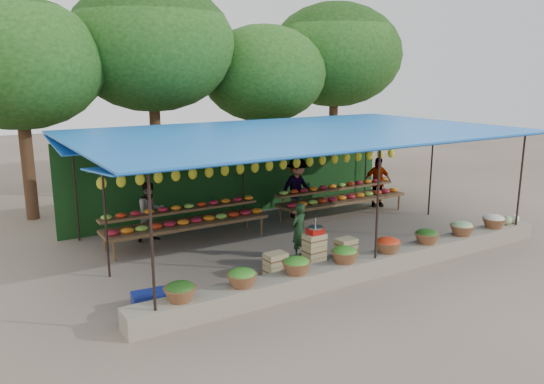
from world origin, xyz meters
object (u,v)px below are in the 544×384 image
crate_counter (313,254)px  weighing_scale (315,230)px  blue_crate_front (148,301)px  vendor_seated (299,230)px  blue_crate_back (173,297)px

crate_counter → weighing_scale: size_ratio=6.40×
blue_crate_front → crate_counter: bearing=9.3°
blue_crate_front → vendor_seated: bearing=19.9°
crate_counter → blue_crate_back: (-3.36, -0.22, -0.15)m
crate_counter → weighing_scale: 0.55m
vendor_seated → blue_crate_back: bearing=-3.2°
crate_counter → blue_crate_back: size_ratio=4.30×
crate_counter → blue_crate_back: 3.37m
vendor_seated → blue_crate_back: 3.64m
crate_counter → blue_crate_front: 3.82m
crate_counter → blue_crate_front: size_ratio=4.28×
blue_crate_front → blue_crate_back: bearing=1.1°
weighing_scale → blue_crate_back: weighing_scale is taller
blue_crate_back → crate_counter: bearing=13.8°
crate_counter → vendor_seated: 0.83m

